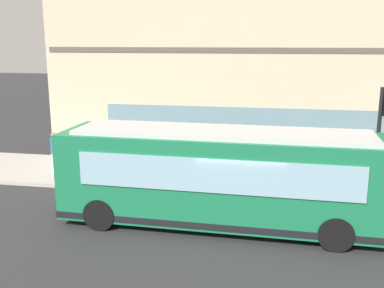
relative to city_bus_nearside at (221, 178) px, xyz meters
The scene contains 9 objects.
ground 1.72m from the city_bus_nearside, 105.17° to the right, with size 120.00×120.00×0.00m, color #2D2D30.
sidewalk_curb 4.84m from the city_bus_nearside, ahead, with size 4.30×40.00×0.15m, color #B2ADA3.
building_corner 11.07m from the city_bus_nearside, ahead, with size 7.76×19.79×9.65m.
city_bus_nearside is the anchor object (origin of this frame).
traffic_light_near_corner 6.30m from the city_bus_nearside, 60.02° to the right, with size 0.32×0.49×4.02m.
fire_hydrant 6.32m from the city_bus_nearside, 36.53° to the right, with size 0.35×0.35×0.74m.
pedestrian_near_hydrant 5.01m from the city_bus_nearside, 41.26° to the left, with size 0.32×0.32×1.78m.
pedestrian_walking_along_curb 4.54m from the city_bus_nearside, ahead, with size 0.32×0.32×1.76m.
pedestrian_near_building_entrance 8.63m from the city_bus_nearside, 62.57° to the left, with size 0.32×0.32×1.76m.
Camera 1 is at (-13.18, -0.87, 5.77)m, focal length 42.13 mm.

